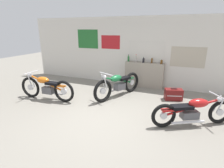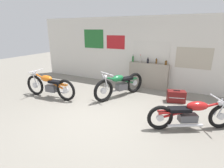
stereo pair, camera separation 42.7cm
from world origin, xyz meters
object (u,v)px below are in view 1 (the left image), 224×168
object	(u,v)px
bottle_right_center	(152,60)
bottle_rightmost	(161,62)
bottle_left_center	(136,59)
motorcycle_orange	(46,87)
motorcycle_red	(193,111)
motorcycle_green	(118,85)
bottle_center	(143,60)
hard_case_darkred	(173,94)
bottle_leftmost	(128,58)

from	to	relation	value
bottle_right_center	bottle_rightmost	world-z (taller)	bottle_right_center
bottle_left_center	bottle_rightmost	world-z (taller)	bottle_left_center
bottle_right_center	bottle_rightmost	distance (m)	0.39
bottle_left_center	bottle_right_center	bearing A→B (deg)	1.00
motorcycle_orange	bottle_right_center	bearing A→B (deg)	41.52
motorcycle_orange	motorcycle_red	world-z (taller)	motorcycle_orange
bottle_left_center	motorcycle_green	bearing A→B (deg)	-98.69
bottle_left_center	bottle_center	distance (m)	0.33
bottle_rightmost	motorcycle_red	size ratio (longest dim) A/B	0.10
hard_case_darkred	bottle_leftmost	bearing A→B (deg)	151.85
bottle_left_center	bottle_rightmost	size ratio (longest dim) A/B	1.57
hard_case_darkred	motorcycle_green	bearing A→B (deg)	-167.19
bottle_right_center	motorcycle_red	world-z (taller)	bottle_right_center
bottle_center	motorcycle_red	world-z (taller)	bottle_center
bottle_right_center	motorcycle_green	world-z (taller)	bottle_right_center
bottle_right_center	bottle_center	bearing A→B (deg)	-169.88
motorcycle_red	motorcycle_orange	bearing A→B (deg)	-179.49
bottle_left_center	bottle_center	bearing A→B (deg)	-8.24
hard_case_darkred	motorcycle_red	bearing A→B (deg)	-71.10
motorcycle_orange	bottle_leftmost	bearing A→B (deg)	52.34
bottle_center	hard_case_darkred	xyz separation A→B (m)	(1.30, -0.99, -0.93)
motorcycle_orange	motorcycle_green	world-z (taller)	motorcycle_green
bottle_leftmost	bottle_rightmost	bearing A→B (deg)	-2.56
motorcycle_green	hard_case_darkred	xyz separation A→B (m)	(1.84, 0.42, -0.25)
bottle_center	bottle_rightmost	bearing A→B (deg)	-1.47
bottle_rightmost	motorcycle_green	world-z (taller)	bottle_rightmost
bottle_leftmost	bottle_rightmost	distance (m)	1.34
bottle_center	hard_case_darkred	size ratio (longest dim) A/B	0.36
bottle_leftmost	bottle_left_center	size ratio (longest dim) A/B	0.94
bottle_center	hard_case_darkred	world-z (taller)	bottle_center
bottle_leftmost	motorcycle_orange	xyz separation A→B (m)	(-2.04, -2.64, -0.71)
bottle_left_center	motorcycle_green	size ratio (longest dim) A/B	0.15
motorcycle_green	hard_case_darkred	world-z (taller)	motorcycle_green
bottle_leftmost	bottle_right_center	distance (m)	0.96
bottle_rightmost	motorcycle_orange	bearing A→B (deg)	-142.66
bottle_leftmost	bottle_rightmost	size ratio (longest dim) A/B	1.47
bottle_left_center	motorcycle_red	xyz separation A→B (m)	(2.15, -2.60, -0.76)
bottle_left_center	motorcycle_red	distance (m)	3.46
bottle_left_center	bottle_center	size ratio (longest dim) A/B	1.33
bottle_right_center	motorcycle_green	xyz separation A→B (m)	(-0.87, -1.47, -0.68)
bottle_center	motorcycle_green	world-z (taller)	bottle_center
bottle_center	hard_case_darkred	distance (m)	1.88
bottle_left_center	hard_case_darkred	distance (m)	2.15
bottle_center	bottle_left_center	bearing A→B (deg)	171.76
motorcycle_red	motorcycle_green	bearing A→B (deg)	154.25
bottle_right_center	bottle_rightmost	size ratio (longest dim) A/B	1.23
hard_case_darkred	bottle_center	bearing A→B (deg)	142.52
bottle_right_center	bottle_rightmost	bearing A→B (deg)	-11.23
motorcycle_red	motorcycle_green	distance (m)	2.63
bottle_leftmost	motorcycle_orange	size ratio (longest dim) A/B	0.14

